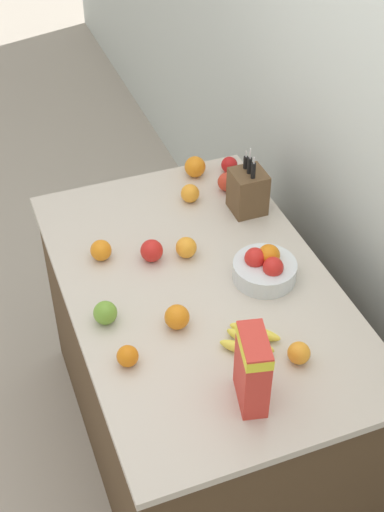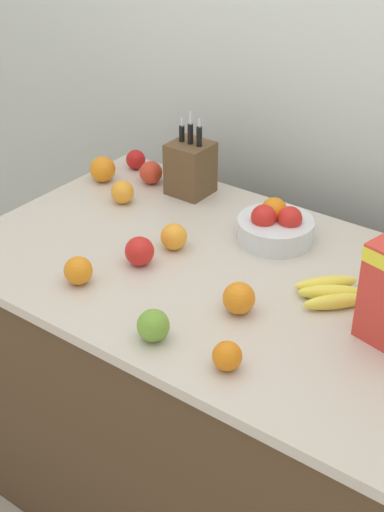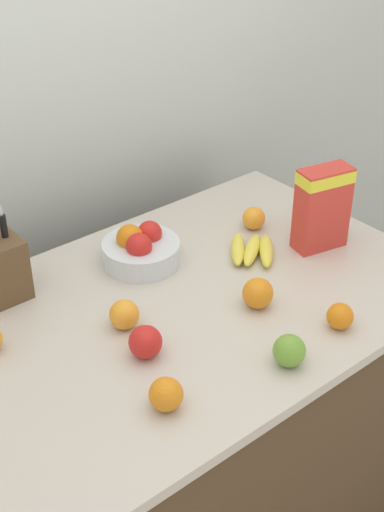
# 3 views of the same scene
# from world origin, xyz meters

# --- Properties ---
(ground_plane) EXTENTS (14.00, 14.00, 0.00)m
(ground_plane) POSITION_xyz_m (0.00, 0.00, 0.00)
(ground_plane) COLOR #B2A899
(wall_back) EXTENTS (9.00, 0.06, 2.60)m
(wall_back) POSITION_xyz_m (0.00, 0.67, 1.30)
(wall_back) COLOR silver
(wall_back) RESTS_ON ground_plane
(counter) EXTENTS (1.43, 0.90, 0.91)m
(counter) POSITION_xyz_m (0.00, 0.00, 0.46)
(counter) COLOR #4C3823
(counter) RESTS_ON ground_plane
(knife_block) EXTENTS (0.13, 0.13, 0.28)m
(knife_block) POSITION_xyz_m (-0.34, 0.33, 1.00)
(knife_block) COLOR brown
(knife_block) RESTS_ON counter
(fruit_bowl) EXTENTS (0.22, 0.22, 0.12)m
(fruit_bowl) POSITION_xyz_m (0.04, 0.23, 0.96)
(fruit_bowl) COLOR silver
(fruit_bowl) RESTS_ON counter
(banana_bunch) EXTENTS (0.20, 0.21, 0.04)m
(banana_bunch) POSITION_xyz_m (0.31, 0.05, 0.93)
(banana_bunch) COLOR yellow
(banana_bunch) RESTS_ON counter
(apple_front) EXTENTS (0.08, 0.08, 0.08)m
(apple_front) POSITION_xyz_m (-0.19, -0.11, 0.95)
(apple_front) COLOR red
(apple_front) RESTS_ON counter
(apple_rightmost) EXTENTS (0.07, 0.07, 0.07)m
(apple_rightmost) POSITION_xyz_m (-0.61, 0.37, 0.94)
(apple_rightmost) COLOR red
(apple_rightmost) RESTS_ON counter
(apple_near_bananas) EXTENTS (0.08, 0.08, 0.08)m
(apple_near_bananas) POSITION_xyz_m (0.05, -0.35, 0.95)
(apple_near_bananas) COLOR #6B9E33
(apple_near_bananas) RESTS_ON counter
(apple_leftmost) EXTENTS (0.08, 0.08, 0.08)m
(apple_leftmost) POSITION_xyz_m (-0.49, 0.31, 0.95)
(apple_leftmost) COLOR red
(apple_leftmost) RESTS_ON counter
(orange_by_cereal) EXTENTS (0.08, 0.08, 0.08)m
(orange_by_cereal) POSITION_xyz_m (-0.16, 0.01, 0.95)
(orange_by_cereal) COLOR orange
(orange_by_cereal) RESTS_ON counter
(orange_mid_left) EXTENTS (0.08, 0.08, 0.08)m
(orange_mid_left) POSITION_xyz_m (0.15, -0.14, 0.95)
(orange_mid_left) COLOR orange
(orange_mid_left) RESTS_ON counter
(orange_back_center) EXTENTS (0.07, 0.07, 0.07)m
(orange_back_center) POSITION_xyz_m (0.25, -0.33, 0.94)
(orange_back_center) COLOR orange
(orange_back_center) RESTS_ON counter
(orange_front_left) EXTENTS (0.07, 0.07, 0.07)m
(orange_front_left) POSITION_xyz_m (-0.47, 0.14, 0.95)
(orange_front_left) COLOR orange
(orange_front_left) RESTS_ON counter
(orange_mid_right) EXTENTS (0.09, 0.09, 0.09)m
(orange_mid_right) POSITION_xyz_m (-0.63, 0.22, 0.95)
(orange_mid_right) COLOR orange
(orange_mid_right) RESTS_ON counter
(orange_front_right) EXTENTS (0.08, 0.08, 0.08)m
(orange_front_right) POSITION_xyz_m (-0.26, -0.28, 0.95)
(orange_front_right) COLOR orange
(orange_front_right) RESTS_ON counter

